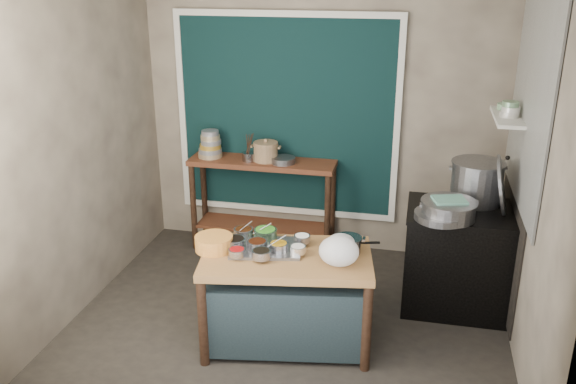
% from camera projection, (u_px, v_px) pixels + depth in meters
% --- Properties ---
extents(floor, '(3.50, 3.00, 0.02)m').
position_uv_depth(floor, '(289.00, 321.00, 5.05)').
color(floor, '#2A2520').
rests_on(floor, ground).
extents(back_wall, '(3.50, 0.02, 2.80)m').
position_uv_depth(back_wall, '(322.00, 113.00, 5.93)').
color(back_wall, gray).
rests_on(back_wall, floor).
extents(left_wall, '(0.02, 3.00, 2.80)m').
position_uv_depth(left_wall, '(76.00, 144.00, 4.91)').
color(left_wall, gray).
rests_on(left_wall, floor).
extents(right_wall, '(0.02, 3.00, 2.80)m').
position_uv_depth(right_wall, '(538.00, 175.00, 4.19)').
color(right_wall, gray).
rests_on(right_wall, floor).
extents(curtain_panel, '(2.10, 0.02, 1.90)m').
position_uv_depth(curtain_panel, '(286.00, 117.00, 5.98)').
color(curtain_panel, black).
rests_on(curtain_panel, back_wall).
extents(curtain_frame, '(2.22, 0.03, 2.02)m').
position_uv_depth(curtain_frame, '(286.00, 117.00, 5.97)').
color(curtain_frame, beige).
rests_on(curtain_frame, back_wall).
extents(tile_panel, '(0.02, 1.70, 1.70)m').
position_uv_depth(tile_panel, '(532.00, 94.00, 4.54)').
color(tile_panel, '#B2B2AA').
rests_on(tile_panel, right_wall).
extents(soot_patch, '(0.01, 1.30, 1.30)m').
position_uv_depth(soot_patch, '(511.00, 230.00, 5.04)').
color(soot_patch, black).
rests_on(soot_patch, right_wall).
extents(wall_shelf, '(0.22, 0.70, 0.03)m').
position_uv_depth(wall_shelf, '(508.00, 117.00, 4.93)').
color(wall_shelf, beige).
rests_on(wall_shelf, right_wall).
extents(prep_table, '(1.35, 0.91, 0.75)m').
position_uv_depth(prep_table, '(287.00, 299.00, 4.63)').
color(prep_table, olive).
rests_on(prep_table, floor).
extents(back_counter, '(1.45, 0.40, 0.95)m').
position_uv_depth(back_counter, '(263.00, 205.00, 6.16)').
color(back_counter, '#5D2E1A').
rests_on(back_counter, floor).
extents(stove_block, '(0.90, 0.68, 0.85)m').
position_uv_depth(stove_block, '(459.00, 260.00, 5.12)').
color(stove_block, black).
rests_on(stove_block, floor).
extents(stove_top, '(0.92, 0.69, 0.03)m').
position_uv_depth(stove_top, '(465.00, 212.00, 4.97)').
color(stove_top, black).
rests_on(stove_top, stove_block).
extents(condiment_tray, '(0.58, 0.47, 0.02)m').
position_uv_depth(condiment_tray, '(265.00, 248.00, 4.58)').
color(condiment_tray, gray).
rests_on(condiment_tray, prep_table).
extents(condiment_bowls, '(0.62, 0.50, 0.07)m').
position_uv_depth(condiment_bowls, '(261.00, 242.00, 4.57)').
color(condiment_bowls, gray).
rests_on(condiment_bowls, condiment_tray).
extents(yellow_basin, '(0.35, 0.35, 0.11)m').
position_uv_depth(yellow_basin, '(214.00, 243.00, 4.56)').
color(yellow_basin, gold).
rests_on(yellow_basin, prep_table).
extents(saucepan, '(0.26, 0.26, 0.12)m').
position_uv_depth(saucepan, '(348.00, 244.00, 4.52)').
color(saucepan, gray).
rests_on(saucepan, prep_table).
extents(plastic_bag_a, '(0.34, 0.31, 0.22)m').
position_uv_depth(plastic_bag_a, '(339.00, 251.00, 4.31)').
color(plastic_bag_a, white).
rests_on(plastic_bag_a, prep_table).
extents(plastic_bag_b, '(0.26, 0.24, 0.16)m').
position_uv_depth(plastic_bag_b, '(341.00, 245.00, 4.47)').
color(plastic_bag_b, white).
rests_on(plastic_bag_b, prep_table).
extents(bowl_stack, '(0.24, 0.24, 0.27)m').
position_uv_depth(bowl_stack, '(211.00, 145.00, 6.05)').
color(bowl_stack, tan).
rests_on(bowl_stack, back_counter).
extents(utensil_cup, '(0.17, 0.17, 0.08)m').
position_uv_depth(utensil_cup, '(249.00, 157.00, 5.96)').
color(utensil_cup, gray).
rests_on(utensil_cup, back_counter).
extents(ceramic_crock, '(0.26, 0.26, 0.17)m').
position_uv_depth(ceramic_crock, '(266.00, 153.00, 5.94)').
color(ceramic_crock, '#806045').
rests_on(ceramic_crock, back_counter).
extents(wide_bowl, '(0.29, 0.29, 0.06)m').
position_uv_depth(wide_bowl, '(283.00, 160.00, 5.89)').
color(wide_bowl, gray).
rests_on(wide_bowl, back_counter).
extents(stock_pot, '(0.54, 0.54, 0.35)m').
position_uv_depth(stock_pot, '(477.00, 182.00, 5.08)').
color(stock_pot, gray).
rests_on(stock_pot, stove_top).
extents(pot_lid, '(0.18, 0.50, 0.48)m').
position_uv_depth(pot_lid, '(501.00, 185.00, 4.83)').
color(pot_lid, gray).
rests_on(pot_lid, stove_top).
extents(steamer, '(0.57, 0.57, 0.15)m').
position_uv_depth(steamer, '(449.00, 210.00, 4.78)').
color(steamer, gray).
rests_on(steamer, stove_top).
extents(green_cloth, '(0.29, 0.25, 0.02)m').
position_uv_depth(green_cloth, '(450.00, 200.00, 4.76)').
color(green_cloth, '#68A69B').
rests_on(green_cloth, steamer).
extents(shallow_pan, '(0.53, 0.53, 0.05)m').
position_uv_depth(shallow_pan, '(441.00, 216.00, 4.78)').
color(shallow_pan, gray).
rests_on(shallow_pan, stove_top).
extents(shelf_bowl_stack, '(0.15, 0.15, 0.12)m').
position_uv_depth(shelf_bowl_stack, '(510.00, 109.00, 4.86)').
color(shelf_bowl_stack, silver).
rests_on(shelf_bowl_stack, wall_shelf).
extents(shelf_bowl_green, '(0.18, 0.18, 0.05)m').
position_uv_depth(shelf_bowl_green, '(506.00, 107.00, 5.11)').
color(shelf_bowl_green, gray).
rests_on(shelf_bowl_green, wall_shelf).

